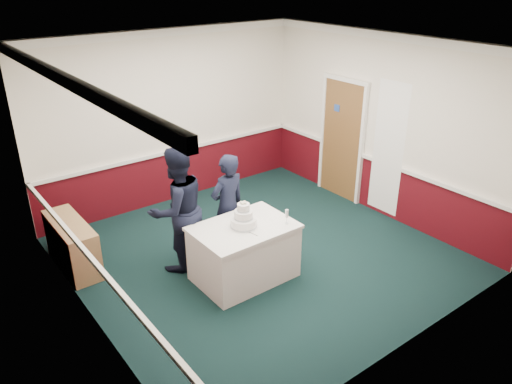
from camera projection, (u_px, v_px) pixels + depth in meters
ground at (260, 254)px, 7.40m from camera, size 5.00×5.00×0.00m
room_shell at (239, 116)px, 7.06m from camera, size 5.00×5.00×3.00m
sideboard at (72, 245)px, 6.98m from camera, size 0.41×1.20×0.70m
cake_table at (244, 252)px, 6.70m from camera, size 1.32×0.92×0.79m
wedding_cake at (244, 219)px, 6.49m from camera, size 0.35×0.35×0.36m
cake_knife at (251, 233)px, 6.38m from camera, size 0.05×0.22×0.00m
champagne_flute at (287, 214)px, 6.56m from camera, size 0.05×0.05×0.21m
person_man at (178, 209)px, 6.76m from camera, size 0.91×0.73×1.79m
person_woman at (228, 207)px, 7.08m from camera, size 0.61×0.43×1.57m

